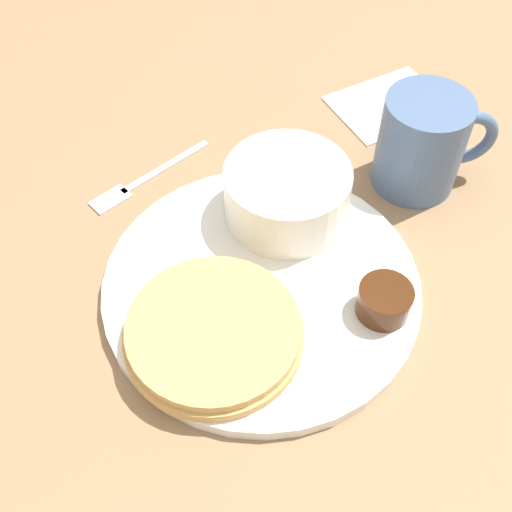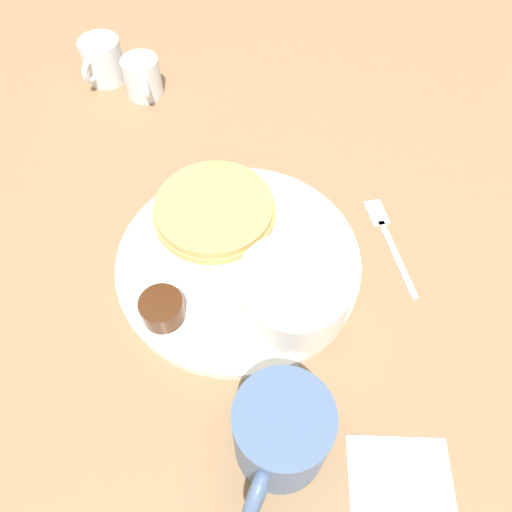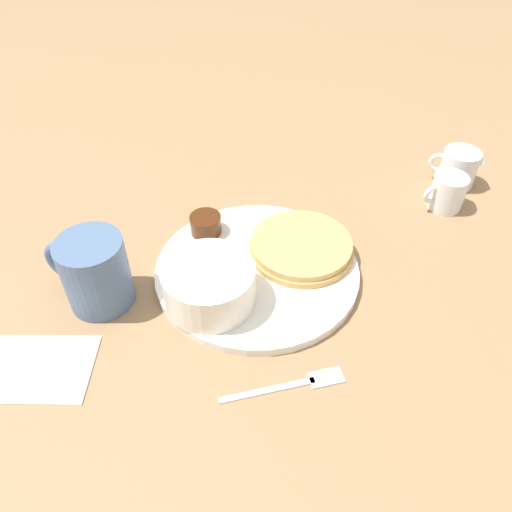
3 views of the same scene
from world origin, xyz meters
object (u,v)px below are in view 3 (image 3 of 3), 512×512
Objects in this scene: coffee_mug at (94,272)px; creamer_pitcher_near at (447,192)px; plate at (257,270)px; fork at (297,383)px; bowl at (209,284)px; creamer_pitcher_far at (458,168)px.

coffee_mug reaches higher than creamer_pitcher_near.
plate is 1.98× the size of fork.
bowl is at bearing -144.24° from creamer_pitcher_near.
plate is at bearing -141.86° from creamer_pitcher_far.
coffee_mug is 0.56m from creamer_pitcher_far.
creamer_pitcher_far is at bearing 40.23° from bowl.
bowl is at bearing -0.10° from coffee_mug.
fork is (0.24, -0.10, -0.04)m from coffee_mug.
creamer_pitcher_near is (0.45, 0.23, -0.02)m from coffee_mug.
creamer_pitcher_far is at bearing 66.78° from creamer_pitcher_near.
coffee_mug is 1.59× the size of creamer_pitcher_near.
bowl reaches higher than creamer_pitcher_near.
creamer_pitcher_near is 0.39m from fork.
creamer_pitcher_near is at bearing 57.50° from fork.
coffee_mug is 1.37× the size of creamer_pitcher_far.
bowl is 1.37× the size of creamer_pitcher_far.
coffee_mug is (-0.19, -0.06, 0.04)m from plate.
creamer_pitcher_far reaches higher than creamer_pitcher_near.
bowl reaches higher than plate.
creamer_pitcher_far is at bearing 58.88° from fork.
bowl is at bearing -129.85° from plate.
creamer_pitcher_near reaches higher than fork.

